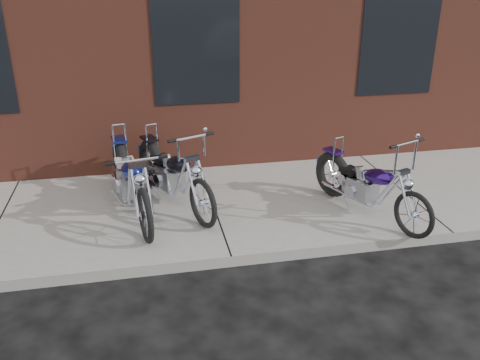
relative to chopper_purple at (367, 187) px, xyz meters
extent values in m
plane|color=black|center=(-2.09, -0.79, -0.55)|extent=(120.00, 120.00, 0.00)
cube|color=gray|center=(-2.09, 0.71, -0.47)|extent=(22.00, 3.00, 0.15)
torus|color=black|center=(-0.21, 0.52, -0.05)|extent=(0.38, 0.71, 0.70)
torus|color=black|center=(0.35, -0.91, -0.08)|extent=(0.29, 0.62, 0.64)
cube|color=gray|center=(0.02, -0.06, -0.06)|extent=(0.40, 0.46, 0.29)
ellipsoid|color=navy|center=(0.12, -0.31, 0.23)|extent=(0.43, 0.59, 0.30)
cube|color=black|center=(-0.07, 0.18, 0.14)|extent=(0.32, 0.34, 0.06)
cylinder|color=silver|center=(0.31, -0.79, 0.18)|extent=(0.14, 0.28, 0.53)
cylinder|color=silver|center=(0.26, -0.68, 0.82)|extent=(0.51, 0.22, 0.03)
cylinder|color=silver|center=(-0.18, 0.45, 0.33)|extent=(0.03, 0.03, 0.47)
cylinder|color=silver|center=(0.05, 0.18, -0.18)|extent=(0.36, 0.84, 0.05)
torus|color=black|center=(-3.36, 1.36, 0.00)|extent=(0.30, 0.82, 0.80)
torus|color=black|center=(-3.05, -0.36, -0.04)|extent=(0.21, 0.73, 0.72)
cube|color=gray|center=(-3.24, 0.66, -0.01)|extent=(0.39, 0.49, 0.33)
ellipsoid|color=#1C2DA7|center=(-3.18, 0.35, 0.31)|extent=(0.39, 0.65, 0.34)
cube|color=beige|center=(-3.29, 0.95, 0.21)|extent=(0.32, 0.35, 0.07)
cylinder|color=silver|center=(-3.08, -0.22, 0.26)|extent=(0.10, 0.33, 0.60)
cylinder|color=silver|center=(-3.10, -0.08, 0.62)|extent=(0.61, 0.14, 0.03)
cylinder|color=silver|center=(-3.35, 1.28, 0.43)|extent=(0.03, 0.03, 0.53)
cylinder|color=silver|center=(-3.15, 0.93, -0.15)|extent=(0.23, 1.00, 0.05)
torus|color=black|center=(-2.87, 1.45, -0.02)|extent=(0.42, 0.76, 0.76)
torus|color=black|center=(-2.26, -0.09, -0.05)|extent=(0.32, 0.67, 0.69)
cube|color=gray|center=(-2.62, 0.82, -0.03)|extent=(0.43, 0.50, 0.32)
ellipsoid|color=black|center=(-2.51, 0.55, 0.28)|extent=(0.47, 0.64, 0.33)
cube|color=black|center=(-2.73, 1.08, 0.19)|extent=(0.35, 0.37, 0.06)
cylinder|color=silver|center=(-2.31, 0.03, 0.23)|extent=(0.15, 0.30, 0.57)
cylinder|color=silver|center=(-2.36, 0.15, 0.80)|extent=(0.55, 0.24, 0.03)
cylinder|color=silver|center=(-2.84, 1.37, 0.39)|extent=(0.03, 0.03, 0.51)
cylinder|color=silver|center=(-2.59, 1.09, -0.16)|extent=(0.40, 0.91, 0.05)
camera|label=1|loc=(-3.04, -6.03, 2.88)|focal=38.00mm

